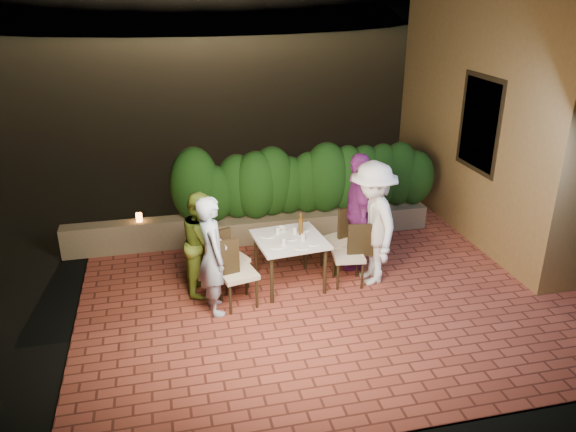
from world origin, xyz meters
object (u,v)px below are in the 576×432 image
object	(u,v)px
bowl	(281,229)
diner_green	(203,243)
dining_table	(290,262)
diner_blue	(213,255)
chair_right_back	(339,239)
chair_left_back	(230,258)
diner_purple	(358,211)
beer_bottle	(301,224)
chair_left_front	(238,272)
parapet_lamp	(139,217)
chair_right_front	(348,255)
diner_white	(372,224)

from	to	relation	value
bowl	diner_green	world-z (taller)	diner_green
bowl	dining_table	bearing A→B (deg)	-78.41
bowl	diner_blue	size ratio (longest dim) A/B	0.10
diner_blue	chair_right_back	bearing A→B (deg)	-76.19
dining_table	chair_right_back	bearing A→B (deg)	22.03
chair_left_back	diner_purple	world-z (taller)	diner_purple
beer_bottle	chair_right_back	world-z (taller)	beer_bottle
chair_right_back	diner_green	distance (m)	2.09
chair_left_front	parapet_lamp	world-z (taller)	chair_left_front
beer_bottle	chair_right_front	world-z (taller)	beer_bottle
diner_blue	diner_green	size ratio (longest dim) A/B	1.10
dining_table	parapet_lamp	distance (m)	2.72
chair_left_front	parapet_lamp	distance (m)	2.45
diner_blue	parapet_lamp	size ratio (longest dim) A/B	11.70
diner_blue	parapet_lamp	distance (m)	2.37
chair_left_front	diner_white	bearing A→B (deg)	-5.96
dining_table	beer_bottle	size ratio (longest dim) A/B	2.83
diner_white	diner_purple	xyz separation A→B (m)	(-0.03, 0.50, -0.00)
dining_table	diner_green	bearing A→B (deg)	173.13
beer_bottle	chair_left_back	world-z (taller)	beer_bottle
diner_green	beer_bottle	bearing A→B (deg)	-75.46
chair_left_back	chair_left_front	bearing A→B (deg)	-109.31
beer_bottle	diner_purple	size ratio (longest dim) A/B	0.18
beer_bottle	chair_left_front	bearing A→B (deg)	-154.99
chair_right_front	chair_right_back	xyz separation A→B (m)	(0.02, 0.49, 0.02)
chair_right_back	parapet_lamp	distance (m)	3.26
bowl	parapet_lamp	bearing A→B (deg)	145.40
chair_left_front	parapet_lamp	bearing A→B (deg)	109.58
dining_table	chair_left_back	size ratio (longest dim) A/B	1.01
diner_purple	chair_left_front	bearing A→B (deg)	-56.88
chair_right_front	parapet_lamp	xyz separation A→B (m)	(-2.95, 1.85, 0.10)
beer_bottle	bowl	world-z (taller)	beer_bottle
chair_left_back	diner_white	size ratio (longest dim) A/B	0.51
chair_right_back	dining_table	bearing A→B (deg)	2.73
beer_bottle	chair_left_front	xyz separation A→B (m)	(-0.99, -0.46, -0.42)
chair_left_back	diner_green	bearing A→B (deg)	155.97
dining_table	chair_right_back	distance (m)	0.93
bowl	chair_right_front	world-z (taller)	chair_right_front
chair_right_front	dining_table	bearing A→B (deg)	-2.31
chair_left_back	chair_right_front	bearing A→B (deg)	-33.81
diner_white	diner_blue	bearing A→B (deg)	-84.32
diner_green	chair_right_back	bearing A→B (deg)	-67.83
bowl	chair_left_front	xyz separation A→B (m)	(-0.74, -0.66, -0.27)
diner_purple	diner_blue	bearing A→B (deg)	-58.16
beer_bottle	bowl	bearing A→B (deg)	141.33
chair_right_front	parapet_lamp	size ratio (longest dim) A/B	6.68
dining_table	chair_right_front	xyz separation A→B (m)	(0.84, -0.15, 0.09)
beer_bottle	diner_green	distance (m)	1.41
diner_white	chair_right_back	bearing A→B (deg)	-147.72
bowl	chair_left_back	world-z (taller)	chair_left_back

